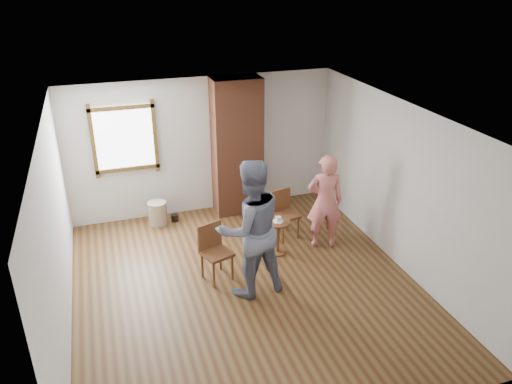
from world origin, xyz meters
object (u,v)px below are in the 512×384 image
(stoneware_crock, at_px, (158,213))
(person_pink, at_px, (325,202))
(man, at_px, (250,229))
(dining_chair_left, at_px, (214,248))
(side_table, at_px, (278,232))
(dining_chair_right, at_px, (283,211))

(stoneware_crock, xyz_separation_m, person_pink, (2.58, -1.65, 0.61))
(stoneware_crock, height_order, person_pink, person_pink)
(man, bearing_deg, stoneware_crock, -75.89)
(dining_chair_left, relative_size, man, 0.43)
(dining_chair_left, xyz_separation_m, person_pink, (1.99, 0.34, 0.33))
(man, bearing_deg, side_table, -138.95)
(side_table, height_order, person_pink, person_pink)
(person_pink, bearing_deg, dining_chair_left, 24.59)
(side_table, xyz_separation_m, person_pink, (0.83, 0.01, 0.42))
(stoneware_crock, distance_m, dining_chair_right, 2.36)
(dining_chair_left, height_order, side_table, dining_chair_left)
(person_pink, bearing_deg, stoneware_crock, -17.66)
(dining_chair_left, relative_size, side_table, 1.46)
(stoneware_crock, distance_m, man, 2.83)
(stoneware_crock, distance_m, side_table, 2.42)
(dining_chair_left, xyz_separation_m, man, (0.41, -0.52, 0.54))
(man, xyz_separation_m, person_pink, (1.57, 0.86, -0.21))
(dining_chair_right, relative_size, person_pink, 0.52)
(stoneware_crock, height_order, dining_chair_left, dining_chair_left)
(man, distance_m, person_pink, 1.80)
(dining_chair_left, distance_m, dining_chair_right, 1.70)
(dining_chair_right, relative_size, man, 0.41)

